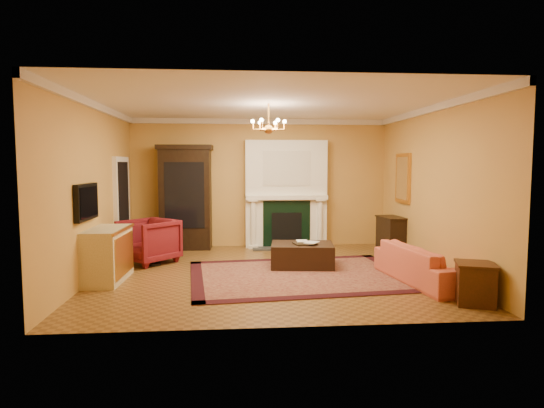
{
  "coord_description": "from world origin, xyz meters",
  "views": [
    {
      "loc": [
        -0.6,
        -8.0,
        1.94
      ],
      "look_at": [
        0.08,
        0.3,
        1.22
      ],
      "focal_mm": 30.0,
      "sensor_mm": 36.0,
      "label": 1
    }
  ],
  "objects": [
    {
      "name": "book_b",
      "position": [
        0.74,
        0.35,
        0.62
      ],
      "size": [
        0.19,
        0.14,
        0.29
      ],
      "primitive_type": "imported",
      "rotation": [
        0.0,
        0.0,
        -0.6
      ],
      "color": "gray",
      "rests_on": "ottoman_tray"
    },
    {
      "name": "leather_ottoman",
      "position": [
        0.67,
        0.42,
        0.23
      ],
      "size": [
        1.25,
        0.97,
        0.43
      ],
      "primitive_type": "cube",
      "rotation": [
        0.0,
        0.0,
        -0.12
      ],
      "color": "black",
      "rests_on": "oriental_rug"
    },
    {
      "name": "commode",
      "position": [
        -2.73,
        -0.35,
        0.44
      ],
      "size": [
        0.6,
        1.21,
        0.89
      ],
      "primitive_type": "cube",
      "rotation": [
        0.0,
        0.0,
        -0.03
      ],
      "color": "beige",
      "rests_on": "floor"
    },
    {
      "name": "ottoman_tray",
      "position": [
        0.71,
        0.35,
        0.46
      ],
      "size": [
        0.45,
        0.38,
        0.03
      ],
      "primitive_type": "cube",
      "rotation": [
        0.0,
        0.0,
        0.2
      ],
      "color": "black",
      "rests_on": "leather_ottoman"
    },
    {
      "name": "wall_right",
      "position": [
        3.01,
        0.0,
        1.5
      ],
      "size": [
        0.02,
        5.5,
        3.0
      ],
      "primitive_type": "cube",
      "color": "#BB8A43",
      "rests_on": "floor"
    },
    {
      "name": "fireplace",
      "position": [
        0.6,
        2.57,
        1.19
      ],
      "size": [
        1.9,
        0.7,
        2.5
      ],
      "color": "white",
      "rests_on": "wall_back"
    },
    {
      "name": "wingback_armchair",
      "position": [
        -2.3,
        1.01,
        0.48
      ],
      "size": [
        1.27,
        1.27,
        0.96
      ],
      "primitive_type": "imported",
      "rotation": [
        0.0,
        0.0,
        -0.75
      ],
      "color": "maroon",
      "rests_on": "floor"
    },
    {
      "name": "doorway",
      "position": [
        -2.95,
        1.7,
        1.05
      ],
      "size": [
        0.08,
        1.05,
        2.1
      ],
      "color": "silver",
      "rests_on": "wall_left"
    },
    {
      "name": "topiary_right",
      "position": [
        1.39,
        2.53,
        1.48
      ],
      "size": [
        0.17,
        0.17,
        0.46
      ],
      "color": "gray",
      "rests_on": "fireplace"
    },
    {
      "name": "wall_left",
      "position": [
        -3.01,
        0.0,
        1.5
      ],
      "size": [
        0.02,
        5.5,
        3.0
      ],
      "primitive_type": "cube",
      "color": "#BB8A43",
      "rests_on": "floor"
    },
    {
      "name": "book_a",
      "position": [
        0.57,
        0.44,
        0.61
      ],
      "size": [
        0.21,
        0.03,
        0.28
      ],
      "primitive_type": "imported",
      "rotation": [
        0.0,
        0.0,
        -0.01
      ],
      "color": "gray",
      "rests_on": "ottoman_tray"
    },
    {
      "name": "chandelier",
      "position": [
        -0.0,
        0.0,
        2.61
      ],
      "size": [
        0.63,
        0.55,
        0.53
      ],
      "color": "#C98737",
      "rests_on": "ceiling"
    },
    {
      "name": "oriental_rug",
      "position": [
        0.54,
        -0.24,
        0.01
      ],
      "size": [
        4.04,
        3.2,
        0.02
      ],
      "primitive_type": "cube",
      "rotation": [
        0.0,
        0.0,
        0.1
      ],
      "color": "#480F12",
      "rests_on": "floor"
    },
    {
      "name": "crown_molding",
      "position": [
        0.0,
        0.96,
        2.94
      ],
      "size": [
        6.0,
        5.5,
        0.12
      ],
      "color": "silver",
      "rests_on": "ceiling"
    },
    {
      "name": "topiary_left",
      "position": [
        -0.17,
        2.53,
        1.45
      ],
      "size": [
        0.15,
        0.15,
        0.4
      ],
      "color": "gray",
      "rests_on": "fireplace"
    },
    {
      "name": "wall_front",
      "position": [
        0.0,
        -2.76,
        1.5
      ],
      "size": [
        6.0,
        0.02,
        3.0
      ],
      "primitive_type": "cube",
      "color": "#BB8A43",
      "rests_on": "floor"
    },
    {
      "name": "tv_panel",
      "position": [
        -2.95,
        -0.6,
        1.35
      ],
      "size": [
        0.09,
        0.95,
        0.58
      ],
      "color": "black",
      "rests_on": "wall_left"
    },
    {
      "name": "gilt_mirror",
      "position": [
        2.97,
        1.4,
        1.65
      ],
      "size": [
        0.06,
        0.76,
        1.05
      ],
      "color": "gold",
      "rests_on": "wall_right"
    },
    {
      "name": "china_cabinet",
      "position": [
        -1.72,
        2.49,
        1.14
      ],
      "size": [
        1.16,
        0.56,
        2.28
      ],
      "primitive_type": "cube",
      "rotation": [
        0.0,
        0.0,
        -0.04
      ],
      "color": "black",
      "rests_on": "floor"
    },
    {
      "name": "floor",
      "position": [
        0.0,
        0.0,
        -0.01
      ],
      "size": [
        6.0,
        5.5,
        0.02
      ],
      "primitive_type": "cube",
      "color": "brown",
      "rests_on": "ground"
    },
    {
      "name": "coral_sofa",
      "position": [
        2.52,
        -0.86,
        0.41
      ],
      "size": [
        0.89,
        2.15,
        0.82
      ],
      "primitive_type": "imported",
      "rotation": [
        0.0,
        0.0,
        1.71
      ],
      "color": "#D95544",
      "rests_on": "floor"
    },
    {
      "name": "wall_back",
      "position": [
        0.0,
        2.76,
        1.5
      ],
      "size": [
        6.0,
        0.02,
        3.0
      ],
      "primitive_type": "cube",
      "color": "#BB8A43",
      "rests_on": "floor"
    },
    {
      "name": "console_table",
      "position": [
        2.78,
        1.5,
        0.39
      ],
      "size": [
        0.49,
        0.75,
        0.79
      ],
      "primitive_type": "cube",
      "rotation": [
        0.0,
        0.0,
        0.12
      ],
      "color": "black",
      "rests_on": "floor"
    },
    {
      "name": "ceiling",
      "position": [
        0.0,
        0.0,
        3.01
      ],
      "size": [
        6.0,
        5.5,
        0.02
      ],
      "primitive_type": "cube",
      "color": "white",
      "rests_on": "wall_back"
    },
    {
      "name": "pedestal_table",
      "position": [
        -2.18,
        0.81,
        0.41
      ],
      "size": [
        0.39,
        0.39,
        0.7
      ],
      "color": "black",
      "rests_on": "floor"
    },
    {
      "name": "end_table",
      "position": [
        2.72,
        -2.07,
        0.28
      ],
      "size": [
        0.61,
        0.61,
        0.56
      ],
      "primitive_type": "cube",
      "rotation": [
        0.0,
        0.0,
        -0.34
      ],
      "color": "#3D1C10",
      "rests_on": "floor"
    }
  ]
}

